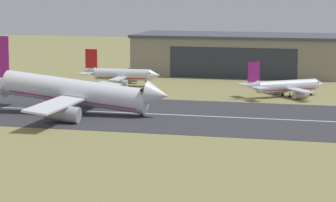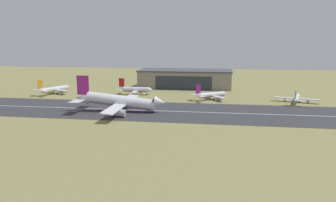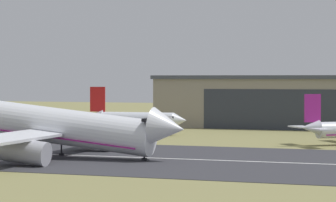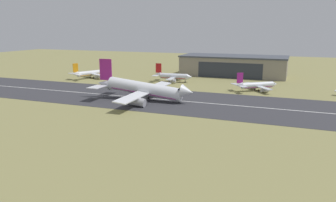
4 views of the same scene
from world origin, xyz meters
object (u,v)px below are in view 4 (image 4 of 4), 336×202
(airplane_parked_west, at_px, (173,76))
(airplane_parked_east, at_px, (91,73))
(airplane_landing, at_px, (144,89))
(airplane_parked_far_east, at_px, (257,85))

(airplane_parked_west, distance_m, airplane_parked_east, 51.60)
(airplane_landing, bearing_deg, airplane_parked_far_east, 43.04)
(airplane_landing, xyz_separation_m, airplane_parked_far_east, (41.98, 39.20, -2.06))
(airplane_parked_east, height_order, airplane_parked_far_east, airplane_parked_east)
(airplane_parked_east, bearing_deg, airplane_landing, -38.34)
(airplane_landing, xyz_separation_m, airplane_parked_west, (-5.37, 49.96, -1.64))
(airplane_parked_far_east, bearing_deg, airplane_landing, -136.96)
(airplane_parked_west, height_order, airplane_parked_far_east, airplane_parked_west)
(airplane_parked_west, bearing_deg, airplane_landing, -83.86)
(airplane_landing, relative_size, airplane_parked_west, 2.14)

